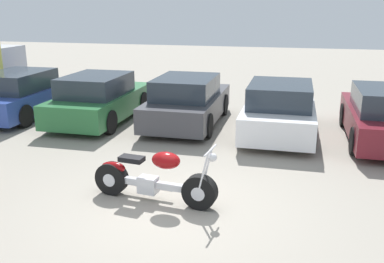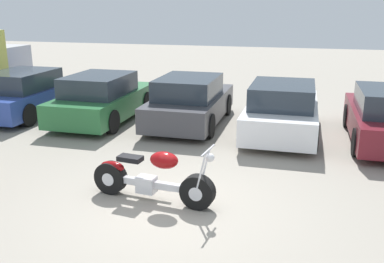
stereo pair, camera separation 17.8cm
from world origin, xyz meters
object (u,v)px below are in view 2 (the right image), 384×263
parked_car_green (103,99)px  parked_car_dark_grey (190,102)px  parked_car_blue (27,94)px  parked_car_white (282,110)px  motorcycle (151,178)px

parked_car_green → parked_car_dark_grey: bearing=5.9°
parked_car_blue → parked_car_dark_grey: bearing=2.4°
parked_car_dark_grey → parked_car_white: bearing=-7.9°
parked_car_dark_grey → parked_car_white: (2.66, -0.37, 0.00)m
parked_car_blue → parked_car_green: bearing=-1.1°
parked_car_blue → parked_car_white: same height
parked_car_white → parked_car_blue: bearing=179.0°
parked_car_green → parked_car_dark_grey: (2.66, 0.28, 0.00)m
parked_car_blue → parked_car_green: size_ratio=1.00×
motorcycle → parked_car_blue: bearing=140.6°
motorcycle → parked_car_dark_grey: size_ratio=0.57×
motorcycle → parked_car_white: bearing=67.4°
parked_car_blue → parked_car_white: 7.99m
motorcycle → parked_car_green: 5.91m
motorcycle → parked_car_dark_grey: bearing=97.4°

